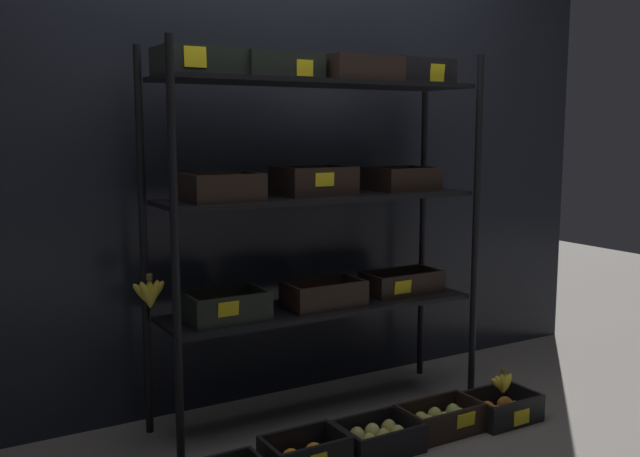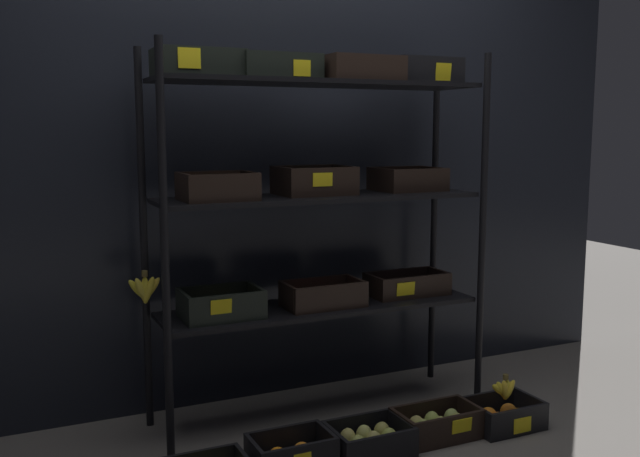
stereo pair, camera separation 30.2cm
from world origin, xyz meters
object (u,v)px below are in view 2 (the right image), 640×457
object	(u,v)px
display_rack	(317,187)
crate_ground_pear	(369,441)
crate_ground_orange	(291,456)
crate_ground_right_pear	(437,425)
banana_bunch_loose	(505,389)
crate_ground_rightmost_orange	(503,416)

from	to	relation	value
display_rack	crate_ground_pear	distance (m)	1.10
crate_ground_orange	display_rack	bearing A→B (deg)	55.12
crate_ground_right_pear	banana_bunch_loose	world-z (taller)	banana_bunch_loose
crate_ground_right_pear	display_rack	bearing A→B (deg)	128.15
crate_ground_orange	crate_ground_rightmost_orange	size ratio (longest dim) A/B	1.02
crate_ground_right_pear	crate_ground_rightmost_orange	size ratio (longest dim) A/B	1.16
crate_ground_pear	crate_ground_rightmost_orange	size ratio (longest dim) A/B	1.04
display_rack	crate_ground_orange	distance (m)	1.14
crate_ground_orange	crate_ground_right_pear	xyz separation A→B (m)	(0.67, 0.00, 0.00)
crate_ground_orange	crate_ground_rightmost_orange	distance (m)	1.00
crate_ground_orange	crate_ground_right_pear	bearing A→B (deg)	0.09
banana_bunch_loose	crate_ground_pear	bearing A→B (deg)	177.81
crate_ground_pear	crate_ground_right_pear	bearing A→B (deg)	0.98
crate_ground_pear	banana_bunch_loose	world-z (taller)	banana_bunch_loose
crate_ground_orange	crate_ground_rightmost_orange	world-z (taller)	crate_ground_orange
crate_ground_rightmost_orange	banana_bunch_loose	xyz separation A→B (m)	(0.00, -0.00, 0.12)
crate_ground_rightmost_orange	banana_bunch_loose	world-z (taller)	banana_bunch_loose
display_rack	crate_ground_right_pear	world-z (taller)	display_rack
crate_ground_pear	crate_ground_right_pear	size ratio (longest dim) A/B	0.90
crate_ground_orange	crate_ground_pear	size ratio (longest dim) A/B	0.98
crate_ground_pear	display_rack	bearing A→B (deg)	92.94
crate_ground_pear	crate_ground_right_pear	distance (m)	0.33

